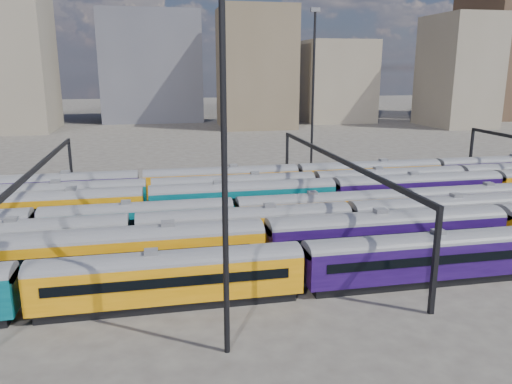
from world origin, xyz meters
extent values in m
plane|color=#3E3834|center=(0.00, 0.00, 0.00)|extent=(500.00, 500.00, 0.00)
cube|color=black|center=(-8.23, -15.00, 0.34)|extent=(18.64, 2.42, 0.69)
cube|color=#B46F07|center=(-8.23, -15.00, 2.11)|extent=(19.62, 2.85, 2.85)
cylinder|color=#4C4C51|center=(-8.23, -15.00, 3.53)|extent=(19.62, 2.85, 2.85)
cube|color=black|center=(-8.23, -16.44, 2.45)|extent=(17.27, 0.06, 0.74)
cube|color=black|center=(-8.23, -13.56, 2.45)|extent=(17.27, 0.06, 0.74)
cube|color=slate|center=(-8.23, -15.00, 4.29)|extent=(0.98, 0.88, 0.34)
cube|color=black|center=(11.99, -15.00, 0.34)|extent=(18.64, 2.42, 0.69)
cube|color=#170737|center=(11.99, -15.00, 2.11)|extent=(19.62, 2.85, 2.85)
cylinder|color=#4C4C51|center=(11.99, -15.00, 3.53)|extent=(19.62, 2.85, 2.85)
cube|color=black|center=(11.99, -16.44, 2.45)|extent=(17.27, 0.06, 0.74)
cube|color=black|center=(11.99, -13.56, 2.45)|extent=(17.27, 0.06, 0.74)
cube|color=slate|center=(11.99, -15.00, 4.29)|extent=(0.98, 0.88, 0.34)
cube|color=black|center=(-11.22, -10.00, 0.38)|extent=(20.78, 2.70, 0.77)
cube|color=#B46F07|center=(-11.22, -10.00, 2.35)|extent=(21.87, 3.17, 3.17)
cylinder|color=#4C4C51|center=(-11.22, -10.00, 3.94)|extent=(21.87, 3.17, 3.17)
cube|color=black|center=(-11.22, -11.61, 2.73)|extent=(19.24, 0.06, 0.82)
cube|color=black|center=(-11.22, -8.39, 2.73)|extent=(19.24, 0.06, 0.82)
cube|color=slate|center=(-11.22, -10.00, 4.78)|extent=(1.09, 0.98, 0.38)
cube|color=black|center=(11.25, -10.00, 0.38)|extent=(20.78, 2.70, 0.77)
cube|color=#170737|center=(11.25, -10.00, 2.35)|extent=(21.87, 3.17, 3.17)
cylinder|color=#4C4C51|center=(11.25, -10.00, 3.94)|extent=(21.87, 3.17, 3.17)
cube|color=black|center=(11.25, -11.61, 2.73)|extent=(19.24, 0.06, 0.82)
cube|color=black|center=(11.25, -8.39, 2.73)|extent=(19.24, 0.06, 0.82)
cube|color=slate|center=(11.25, -10.00, 4.78)|extent=(1.09, 0.98, 0.38)
cube|color=black|center=(-21.59, -5.00, 0.35)|extent=(19.22, 2.49, 0.71)
cube|color=#04404A|center=(-21.59, -5.00, 2.18)|extent=(20.24, 2.93, 2.93)
cylinder|color=#4C4C51|center=(-21.59, -5.00, 3.64)|extent=(20.24, 2.93, 2.93)
cube|color=black|center=(-21.59, -6.49, 2.53)|extent=(17.81, 0.06, 0.76)
cube|color=black|center=(-21.59, -3.51, 2.53)|extent=(17.81, 0.06, 0.76)
cube|color=slate|center=(-21.59, -5.00, 4.42)|extent=(1.01, 0.91, 0.35)
cube|color=black|center=(-0.76, -5.00, 0.35)|extent=(19.22, 2.49, 0.71)
cube|color=#B46F07|center=(-0.76, -5.00, 2.18)|extent=(20.24, 2.93, 2.93)
cylinder|color=#4C4C51|center=(-0.76, -5.00, 3.64)|extent=(20.24, 2.93, 2.93)
cube|color=black|center=(-0.76, -6.49, 2.53)|extent=(17.81, 0.06, 0.76)
cube|color=black|center=(-0.76, -3.51, 2.53)|extent=(17.81, 0.06, 0.76)
cube|color=slate|center=(-0.76, -5.00, 4.42)|extent=(1.01, 0.91, 0.35)
cube|color=black|center=(20.08, -5.00, 0.35)|extent=(19.22, 2.49, 0.71)
cube|color=#170737|center=(20.08, -5.00, 2.18)|extent=(20.24, 2.93, 2.93)
cylinder|color=#4C4C51|center=(20.08, -5.00, 3.64)|extent=(20.24, 2.93, 2.93)
cube|color=black|center=(20.08, -6.49, 2.53)|extent=(17.81, 0.06, 0.76)
cube|color=black|center=(20.08, -3.51, 2.53)|extent=(17.81, 0.06, 0.76)
cube|color=slate|center=(20.08, -5.00, 4.42)|extent=(1.01, 0.91, 0.35)
cube|color=black|center=(-10.74, 0.00, 0.33)|extent=(17.96, 2.33, 0.66)
cube|color=#04404A|center=(-10.74, 0.00, 2.03)|extent=(18.90, 2.74, 2.74)
cylinder|color=#4C4C51|center=(-10.74, 0.00, 3.40)|extent=(18.90, 2.74, 2.74)
cube|color=black|center=(-10.74, -1.39, 2.36)|extent=(16.64, 0.06, 0.71)
cube|color=black|center=(-10.74, 1.39, 2.36)|extent=(16.64, 0.06, 0.71)
cube|color=slate|center=(-10.74, 0.00, 4.13)|extent=(0.95, 0.85, 0.33)
cube|color=black|center=(8.76, 0.00, 0.33)|extent=(17.96, 2.33, 0.66)
cube|color=#B46F07|center=(8.76, 0.00, 2.03)|extent=(18.90, 2.74, 2.74)
cylinder|color=#4C4C51|center=(8.76, 0.00, 3.40)|extent=(18.90, 2.74, 2.74)
cube|color=black|center=(8.76, -1.39, 2.36)|extent=(16.64, 0.06, 0.71)
cube|color=black|center=(8.76, 1.39, 2.36)|extent=(16.64, 0.06, 0.71)
cube|color=slate|center=(8.76, 0.00, 4.13)|extent=(0.95, 0.85, 0.33)
cube|color=black|center=(28.26, 0.00, 0.33)|extent=(17.96, 2.33, 0.66)
cube|color=#170737|center=(28.26, 0.00, 2.03)|extent=(18.90, 2.74, 2.74)
cylinder|color=#4C4C51|center=(28.26, 0.00, 3.40)|extent=(18.90, 2.74, 2.74)
cube|color=black|center=(28.26, -1.39, 2.36)|extent=(16.64, 0.06, 0.71)
cube|color=black|center=(28.26, 1.39, 2.36)|extent=(16.64, 0.06, 0.71)
cube|color=slate|center=(28.26, 0.00, 4.13)|extent=(0.95, 0.85, 0.33)
cube|color=black|center=(-20.94, 5.00, 0.37)|extent=(20.10, 2.61, 0.74)
cube|color=#B46F07|center=(-20.94, 5.00, 2.27)|extent=(21.16, 3.07, 3.07)
cylinder|color=#4C4C51|center=(-20.94, 5.00, 3.81)|extent=(21.16, 3.07, 3.07)
cube|color=black|center=(-20.94, 3.45, 2.64)|extent=(18.62, 0.06, 0.79)
cube|color=black|center=(-20.94, 6.55, 2.64)|extent=(18.62, 0.06, 0.79)
cube|color=slate|center=(-20.94, 5.00, 4.63)|extent=(1.06, 0.95, 0.37)
cube|color=black|center=(0.82, 5.00, 0.37)|extent=(20.10, 2.61, 0.74)
cube|color=#04404A|center=(0.82, 5.00, 2.27)|extent=(21.16, 3.07, 3.07)
cylinder|color=#4C4C51|center=(0.82, 5.00, 3.81)|extent=(21.16, 3.07, 3.07)
cube|color=black|center=(0.82, 3.45, 2.64)|extent=(18.62, 0.06, 0.79)
cube|color=black|center=(0.82, 6.55, 2.64)|extent=(18.62, 0.06, 0.79)
cube|color=slate|center=(0.82, 5.00, 4.63)|extent=(1.06, 0.95, 0.37)
cube|color=black|center=(22.58, 5.00, 0.37)|extent=(20.10, 2.61, 0.74)
cube|color=#170737|center=(22.58, 5.00, 2.27)|extent=(21.16, 3.07, 3.07)
cylinder|color=#4C4C51|center=(22.58, 5.00, 3.81)|extent=(21.16, 3.07, 3.07)
cube|color=black|center=(22.58, 3.45, 2.64)|extent=(18.62, 0.06, 0.79)
cube|color=black|center=(22.58, 6.55, 2.64)|extent=(18.62, 0.06, 0.79)
cube|color=slate|center=(22.58, 5.00, 4.63)|extent=(1.06, 0.95, 0.37)
cube|color=black|center=(-20.15, 10.00, 0.35)|extent=(19.12, 2.48, 0.70)
cube|color=#04404A|center=(-20.15, 10.00, 2.16)|extent=(20.13, 2.92, 2.92)
cylinder|color=#4C4C51|center=(-20.15, 10.00, 3.62)|extent=(20.13, 2.92, 2.92)
cube|color=black|center=(-20.15, 8.52, 2.51)|extent=(17.71, 0.06, 0.75)
cube|color=black|center=(-20.15, 11.48, 2.51)|extent=(17.71, 0.06, 0.75)
cube|color=slate|center=(-20.15, 10.00, 4.40)|extent=(1.01, 0.91, 0.35)
cube|color=black|center=(0.57, 10.00, 0.35)|extent=(19.12, 2.48, 0.70)
cube|color=#B46F07|center=(0.57, 10.00, 2.16)|extent=(20.13, 2.92, 2.92)
cylinder|color=#4C4C51|center=(0.57, 10.00, 3.62)|extent=(20.13, 2.92, 2.92)
cube|color=black|center=(0.57, 8.52, 2.51)|extent=(17.71, 0.06, 0.75)
cube|color=black|center=(0.57, 11.48, 2.51)|extent=(17.71, 0.06, 0.75)
cube|color=slate|center=(0.57, 10.00, 4.40)|extent=(1.01, 0.91, 0.35)
cube|color=black|center=(21.30, 10.00, 0.35)|extent=(19.12, 2.48, 0.70)
cube|color=#170737|center=(21.30, 10.00, 2.16)|extent=(20.13, 2.92, 2.92)
cylinder|color=#4C4C51|center=(21.30, 10.00, 3.62)|extent=(20.13, 2.92, 2.92)
cube|color=black|center=(21.30, 8.52, 2.51)|extent=(17.71, 0.06, 0.75)
cube|color=black|center=(21.30, 11.48, 2.51)|extent=(17.71, 0.06, 0.75)
cube|color=slate|center=(21.30, 10.00, 4.40)|extent=(1.01, 0.91, 0.35)
cube|color=black|center=(-21.32, 15.00, 0.36)|extent=(19.38, 2.51, 0.71)
cube|color=#170737|center=(-21.32, 15.00, 2.19)|extent=(20.40, 2.96, 2.96)
cylinder|color=#4C4C51|center=(-21.32, 15.00, 3.67)|extent=(20.40, 2.96, 2.96)
cube|color=black|center=(-21.32, 13.50, 2.55)|extent=(17.95, 0.06, 0.77)
cube|color=black|center=(-21.32, 16.50, 2.55)|extent=(17.95, 0.06, 0.77)
cube|color=slate|center=(-21.32, 15.00, 4.46)|extent=(1.02, 0.92, 0.36)
cube|color=black|center=(-0.32, 15.00, 0.36)|extent=(19.38, 2.51, 0.71)
cube|color=#B46F07|center=(-0.32, 15.00, 2.19)|extent=(20.40, 2.96, 2.96)
cylinder|color=#4C4C51|center=(-0.32, 15.00, 3.67)|extent=(20.40, 2.96, 2.96)
cube|color=black|center=(-0.32, 13.50, 2.55)|extent=(17.95, 0.06, 0.77)
cube|color=black|center=(-0.32, 16.50, 2.55)|extent=(17.95, 0.06, 0.77)
cube|color=slate|center=(-0.32, 15.00, 4.46)|extent=(1.02, 0.92, 0.36)
cube|color=black|center=(20.69, 15.00, 0.36)|extent=(19.38, 2.51, 0.71)
cube|color=#B46F07|center=(20.69, 15.00, 2.19)|extent=(20.40, 2.96, 2.96)
cylinder|color=#4C4C51|center=(20.69, 15.00, 3.67)|extent=(20.40, 2.96, 2.96)
cube|color=black|center=(20.69, 13.50, 2.55)|extent=(17.95, 0.06, 0.77)
cube|color=black|center=(20.69, 16.50, 2.55)|extent=(17.95, 0.06, 0.77)
cube|color=slate|center=(20.69, 15.00, 4.46)|extent=(1.02, 0.92, 0.36)
cube|color=black|center=(41.69, 15.00, 0.36)|extent=(19.38, 2.51, 0.71)
cube|color=#170737|center=(41.69, 15.00, 2.19)|extent=(20.40, 2.96, 2.96)
cylinder|color=#4C4C51|center=(41.69, 15.00, 3.67)|extent=(20.40, 2.96, 2.96)
cube|color=black|center=(41.69, 13.50, 2.55)|extent=(17.95, 0.06, 0.77)
cube|color=black|center=(41.69, 16.50, 2.55)|extent=(17.95, 0.06, 0.77)
cube|color=slate|center=(41.69, 15.00, 4.46)|extent=(1.02, 0.92, 0.36)
cube|color=black|center=(-20.00, 20.00, 4.00)|extent=(0.35, 0.35, 8.00)
cube|color=black|center=(-20.00, 0.00, 7.80)|extent=(0.30, 40.00, 0.45)
cube|color=black|center=(10.00, -20.00, 4.00)|extent=(0.35, 0.35, 8.00)
cube|color=black|center=(10.00, 20.00, 4.00)|extent=(0.35, 0.35, 8.00)
cube|color=black|center=(10.00, 0.00, 7.80)|extent=(0.30, 40.00, 0.45)
cube|color=black|center=(40.00, 20.00, 4.00)|extent=(0.35, 0.35, 8.00)
cylinder|color=black|center=(-5.00, -22.00, 12.50)|extent=(0.36, 0.36, 25.00)
cylinder|color=black|center=(15.00, 24.00, 12.50)|extent=(0.36, 0.36, 25.00)
cube|color=slate|center=(15.00, 24.00, 25.30)|extent=(1.40, 0.50, 0.60)
cube|color=#38383F|center=(-8.81, 123.01, 17.41)|extent=(31.45, 23.82, 34.83)
cube|color=brown|center=(20.99, 97.07, 16.99)|extent=(20.53, 21.40, 33.97)
cube|color=#665B4C|center=(50.05, 108.48, 12.82)|extent=(21.40, 20.66, 25.64)
cube|color=#665B4C|center=(80.21, 87.38, 16.07)|extent=(16.30, 22.06, 32.15)
cube|color=#332319|center=(108.76, 108.14, 24.11)|extent=(20.77, 27.95, 48.23)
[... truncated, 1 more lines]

